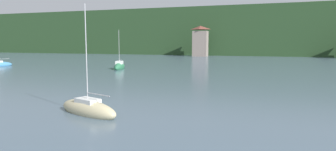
% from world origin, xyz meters
% --- Properties ---
extents(wooded_hillside, '(352.00, 64.84, 32.46)m').
position_xyz_m(wooded_hillside, '(16.10, 159.02, 7.18)').
color(wooded_hillside, '#264223').
rests_on(wooded_hillside, ground_plane).
extents(shore_building_west, '(4.86, 3.49, 9.80)m').
position_xyz_m(shore_building_west, '(-14.74, 116.05, 4.77)').
color(shore_building_west, gray).
rests_on(shore_building_west, ground_plane).
extents(sailboat_far_0, '(2.92, 5.66, 7.06)m').
position_xyz_m(sailboat_far_0, '(-17.60, 66.57, 0.41)').
color(sailboat_far_0, '#2D754C').
rests_on(sailboat_far_0, ground_plane).
extents(sailboat_mid_7, '(5.32, 3.00, 7.29)m').
position_xyz_m(sailboat_mid_7, '(-4.11, 37.23, 0.32)').
color(sailboat_mid_7, '#CCBC8E').
rests_on(sailboat_mid_7, ground_plane).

